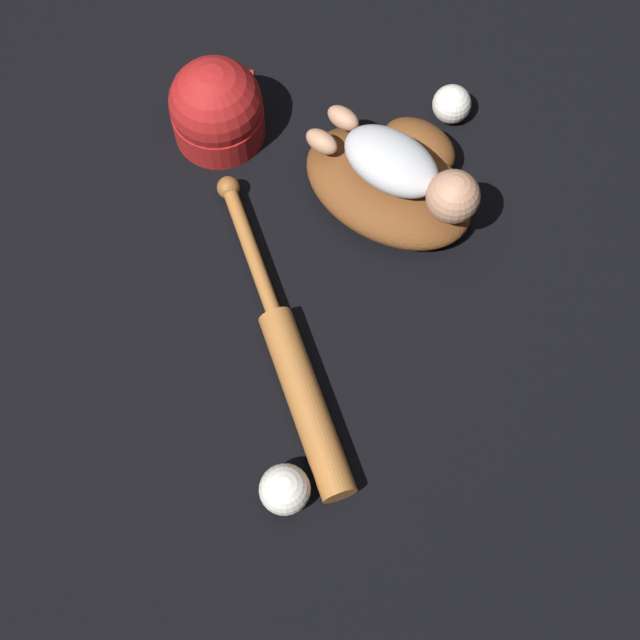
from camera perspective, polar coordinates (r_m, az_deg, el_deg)
ground_plane at (r=1.60m, az=4.96°, el=5.56°), size 6.00×6.00×0.00m
baseball_glove at (r=1.60m, az=4.71°, el=8.94°), size 0.34×0.28×0.09m
baby_figure at (r=1.52m, az=5.52°, el=9.55°), size 0.33×0.12×0.09m
baseball_bat at (r=1.45m, az=-1.69°, el=-3.07°), size 0.54×0.35×0.06m
baseball at (r=1.39m, az=-2.27°, el=-10.78°), size 0.08×0.08×0.08m
baseball_spare at (r=1.72m, az=8.43°, el=13.51°), size 0.07×0.07×0.07m
baseball_cap at (r=1.66m, az=-6.63°, el=13.29°), size 0.23×0.23×0.17m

